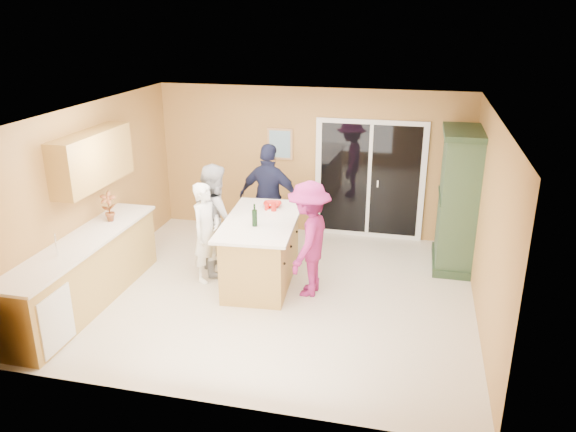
% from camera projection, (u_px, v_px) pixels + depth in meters
% --- Properties ---
extents(floor, '(5.50, 5.50, 0.00)m').
position_uv_depth(floor, '(276.00, 292.00, 8.07)').
color(floor, beige).
rests_on(floor, ground).
extents(ceiling, '(5.50, 5.00, 0.10)m').
position_uv_depth(ceiling, '(275.00, 111.00, 7.17)').
color(ceiling, white).
rests_on(ceiling, wall_back).
extents(wall_back, '(5.50, 0.10, 2.60)m').
position_uv_depth(wall_back, '(311.00, 162.00, 9.91)').
color(wall_back, tan).
rests_on(wall_back, ground).
extents(wall_front, '(5.50, 0.10, 2.60)m').
position_uv_depth(wall_front, '(211.00, 291.00, 5.34)').
color(wall_front, tan).
rests_on(wall_front, ground).
extents(wall_left, '(0.10, 5.00, 2.60)m').
position_uv_depth(wall_left, '(94.00, 193.00, 8.21)').
color(wall_left, tan).
rests_on(wall_left, ground).
extents(wall_right, '(0.10, 5.00, 2.60)m').
position_uv_depth(wall_right, '(488.00, 224.00, 7.03)').
color(wall_right, tan).
rests_on(wall_right, ground).
extents(left_cabinet_run, '(0.65, 3.05, 1.24)m').
position_uv_depth(left_cabinet_run, '(79.00, 278.00, 7.47)').
color(left_cabinet_run, '#B28D45').
rests_on(left_cabinet_run, floor).
extents(upper_cabinets, '(0.35, 1.60, 0.75)m').
position_uv_depth(upper_cabinets, '(92.00, 159.00, 7.79)').
color(upper_cabinets, '#B28D45').
rests_on(upper_cabinets, wall_left).
extents(sliding_door, '(1.90, 0.07, 2.10)m').
position_uv_depth(sliding_door, '(369.00, 180.00, 9.74)').
color(sliding_door, white).
rests_on(sliding_door, floor).
extents(framed_picture, '(0.46, 0.04, 0.56)m').
position_uv_depth(framed_picture, '(280.00, 144.00, 9.90)').
color(framed_picture, tan).
rests_on(framed_picture, wall_back).
extents(kitchen_island, '(1.15, 1.95, 0.99)m').
position_uv_depth(kitchen_island, '(261.00, 253.00, 8.26)').
color(kitchen_island, '#B28D45').
rests_on(kitchen_island, floor).
extents(green_hutch, '(0.62, 1.18, 2.18)m').
position_uv_depth(green_hutch, '(458.00, 201.00, 8.60)').
color(green_hutch, '#233A24').
rests_on(green_hutch, floor).
extents(woman_white, '(0.50, 0.63, 1.51)m').
position_uv_depth(woman_white, '(207.00, 232.00, 8.22)').
color(woman_white, white).
rests_on(woman_white, floor).
extents(woman_grey, '(0.98, 1.04, 1.69)m').
position_uv_depth(woman_grey, '(216.00, 218.00, 8.53)').
color(woman_grey, '#A8A9AB').
rests_on(woman_grey, floor).
extents(woman_navy, '(1.12, 0.59, 1.83)m').
position_uv_depth(woman_navy, '(270.00, 199.00, 9.19)').
color(woman_navy, '#1A203A').
rests_on(woman_navy, floor).
extents(woman_magenta, '(0.71, 1.12, 1.65)m').
position_uv_depth(woman_magenta, '(309.00, 239.00, 7.79)').
color(woman_magenta, '#952073').
rests_on(woman_magenta, floor).
extents(serving_bowl, '(0.33, 0.33, 0.07)m').
position_uv_depth(serving_bowl, '(272.00, 205.00, 8.57)').
color(serving_bowl, red).
rests_on(serving_bowl, kitchen_island).
extents(tulip_vase, '(0.27, 0.22, 0.44)m').
position_uv_depth(tulip_vase, '(109.00, 207.00, 8.07)').
color(tulip_vase, red).
rests_on(tulip_vase, left_cabinet_run).
extents(tumbler_near, '(0.09, 0.09, 0.11)m').
position_uv_depth(tumbler_near, '(267.00, 207.00, 8.44)').
color(tumbler_near, red).
rests_on(tumbler_near, kitchen_island).
extents(tumbler_far, '(0.09, 0.09, 0.12)m').
position_uv_depth(tumbler_far, '(274.00, 207.00, 8.40)').
color(tumbler_far, red).
rests_on(tumbler_far, kitchen_island).
extents(wine_bottle, '(0.07, 0.07, 0.32)m').
position_uv_depth(wine_bottle, '(255.00, 218.00, 7.78)').
color(wine_bottle, black).
rests_on(wine_bottle, kitchen_island).
extents(white_plate, '(0.31, 0.31, 0.02)m').
position_uv_depth(white_plate, '(272.00, 208.00, 8.52)').
color(white_plate, silver).
rests_on(white_plate, kitchen_island).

